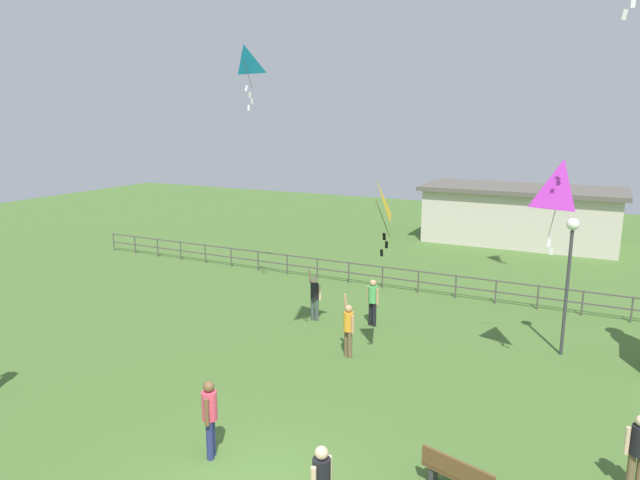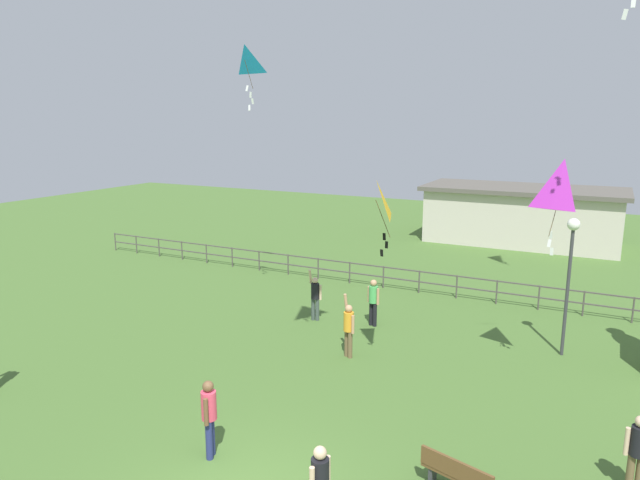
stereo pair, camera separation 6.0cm
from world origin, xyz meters
The scene contains 12 objects.
lamppost centered at (4.79, 9.91, 3.08)m, with size 0.36×0.36×4.21m.
park_bench centered at (3.61, 1.81, 0.46)m, with size 1.55×0.81×0.85m.
person_0 centered at (-1.39, 0.78, 1.00)m, with size 0.32×0.49×1.73m.
person_1 centered at (6.56, 3.45, 0.94)m, with size 0.49×0.30×1.63m.
person_2 centered at (-0.92, 6.84, 0.96)m, with size 0.46×0.38×1.92m.
person_4 centered at (-3.28, 9.21, 0.93)m, with size 0.50×0.29×1.85m.
person_5 centered at (-1.25, 9.63, 0.95)m, with size 0.48×0.31×1.65m.
kite_1 centered at (-5.91, 9.09, 8.92)m, with size 1.03×0.66×2.18m.
kite_3 centered at (4.54, 7.85, 5.30)m, with size 0.99×1.02×2.39m.
kite_4 centered at (0.25, 5.88, 4.92)m, with size 0.75×1.14×2.00m.
waterfront_railing centered at (-0.30, 14.00, 0.63)m, with size 36.01×0.06×0.95m.
pavilion_building centered at (1.31, 26.00, 1.63)m, with size 10.88×5.13×3.22m.
Camera 2 is at (5.63, -7.88, 7.05)m, focal length 32.09 mm.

